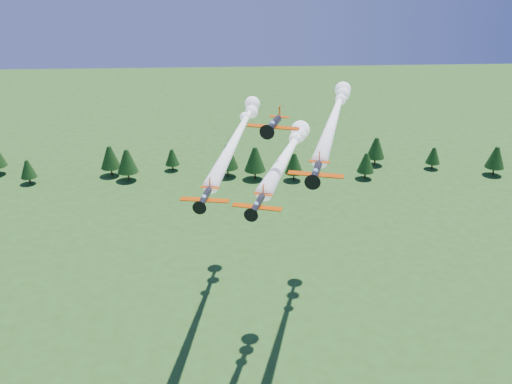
{
  "coord_description": "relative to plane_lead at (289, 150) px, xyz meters",
  "views": [
    {
      "loc": [
        -5.56,
        -79.01,
        75.83
      ],
      "look_at": [
        -1.11,
        0.0,
        41.04
      ],
      "focal_mm": 40.0,
      "sensor_mm": 36.0,
      "label": 1
    }
  ],
  "objects": [
    {
      "name": "plane_left",
      "position": [
        -8.43,
        18.84,
        -2.55
      ],
      "size": [
        16.09,
        60.17,
        3.7
      ],
      "rotation": [
        0.0,
        0.0,
        -0.19
      ],
      "color": "black",
      "rests_on": "ground"
    },
    {
      "name": "plane_right",
      "position": [
        10.62,
        13.75,
        2.68
      ],
      "size": [
        20.3,
        57.33,
        3.7
      ],
      "rotation": [
        0.0,
        0.0,
        -0.27
      ],
      "color": "black",
      "rests_on": "ground"
    },
    {
      "name": "treeline",
      "position": [
        -9.54,
        92.05,
        -35.31
      ],
      "size": [
        182.6,
        19.66,
        11.69
      ],
      "color": "#382314",
      "rests_on": "ground"
    },
    {
      "name": "plane_slot",
      "position": [
        -3.71,
        -9.53,
        7.67
      ],
      "size": [
        8.34,
        9.29,
        2.94
      ],
      "rotation": [
        0.0,
        0.0,
        -0.32
      ],
      "color": "black",
      "rests_on": "ground"
    },
    {
      "name": "plane_lead",
      "position": [
        0.0,
        0.0,
        0.0
      ],
      "size": [
        16.31,
        40.43,
        3.7
      ],
      "rotation": [
        0.0,
        0.0,
        -0.3
      ],
      "color": "black",
      "rests_on": "ground"
    }
  ]
}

